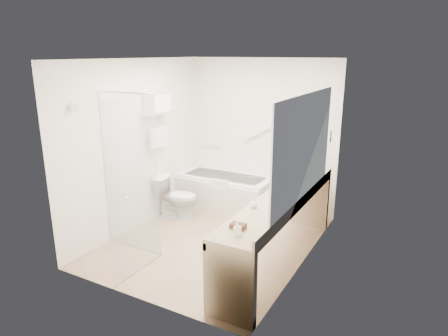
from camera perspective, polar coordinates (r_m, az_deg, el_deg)
The scene contains 25 objects.
floor at distance 5.78m, azimuth -1.45°, elevation -10.31°, with size 3.20×3.20×0.00m, color #A18663.
ceiling at distance 5.17m, azimuth -1.66°, elevation 15.33°, with size 2.60×3.20×0.10m, color silver.
wall_back at distance 6.73m, azimuth 5.34°, elevation 4.76°, with size 2.60×0.10×2.50m, color white.
wall_front at distance 4.10m, azimuth -12.90°, elevation -3.16°, with size 2.60×0.10×2.50m, color white.
wall_left at distance 6.08m, azimuth -12.21°, elevation 3.22°, with size 0.10×3.20×2.50m, color white.
wall_right at distance 4.84m, azimuth 11.88°, elevation -0.10°, with size 0.10×3.20×2.50m, color white.
bathtub at distance 6.89m, azimuth 0.11°, elevation -3.31°, with size 1.60×0.73×0.59m.
grab_bar_short at distance 7.18m, azimuth -1.82°, elevation 3.10°, with size 0.03×0.03×0.40m, color silver.
grab_bar_long at distance 6.72m, azimuth 4.81°, elevation 4.75°, with size 0.03×0.03×0.60m, color silver.
shower_enclosure at distance 5.03m, azimuth -13.13°, elevation -1.74°, with size 0.96×0.91×2.11m.
towel_shelf at distance 6.18m, azimuth -9.44°, elevation 8.31°, with size 0.24×0.55×0.81m.
vanity_counter at distance 4.99m, azimuth 7.92°, elevation -6.83°, with size 0.55×2.70×0.95m.
sink at distance 5.27m, azimuth 9.87°, elevation -3.56°, with size 0.40×0.52×0.14m, color white.
faucet at distance 5.19m, azimuth 11.44°, elevation -2.66°, with size 0.03×0.03×0.14m, color silver.
mirror at distance 4.63m, azimuth 11.42°, elevation 3.03°, with size 0.02×2.00×1.20m, color #A9AEB5.
hairdryer_unit at distance 5.79m, azimuth 14.62°, elevation 4.44°, with size 0.08×0.10×0.18m, color silver.
toilet at distance 6.48m, azimuth -6.73°, elevation -4.17°, with size 0.38×0.69×0.67m, color white.
amenity_basket at distance 4.11m, azimuth 2.02°, elevation -8.28°, with size 0.15×0.10×0.05m, color #4E2B1B.
soap_bottle_a at distance 3.97m, azimuth 1.91°, elevation -9.15°, with size 0.06×0.14×0.06m, color silver.
soap_bottle_b at distance 4.64m, azimuth 4.27°, elevation -5.13°, with size 0.09×0.12×0.09m, color silver.
water_bottle_left at distance 5.78m, azimuth 10.74°, elevation -0.60°, with size 0.06×0.06×0.19m.
water_bottle_mid at distance 5.73m, azimuth 11.00°, elevation -0.77°, with size 0.06×0.06×0.19m.
water_bottle_right at distance 5.77m, azimuth 12.14°, elevation -0.62°, with size 0.06×0.06×0.20m.
drinking_glass_near at distance 5.81m, azimuth 10.13°, elevation -0.91°, with size 0.07×0.07×0.09m, color silver.
drinking_glass_far at distance 5.03m, azimuth 7.91°, elevation -3.50°, with size 0.07×0.07×0.09m, color silver.
Camera 1 is at (2.61, -4.46, 2.58)m, focal length 32.00 mm.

